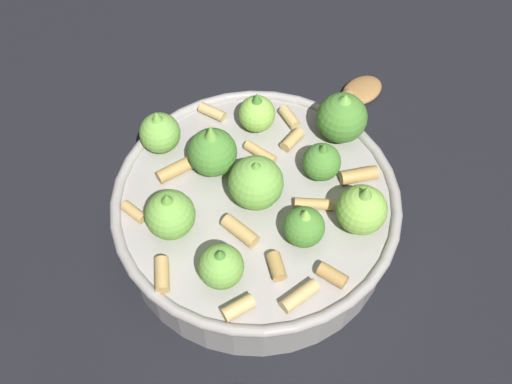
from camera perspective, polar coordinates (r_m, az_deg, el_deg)
ground_plane at (r=0.59m, az=-0.00°, el=-3.63°), size 2.40×2.40×0.00m
cooking_pan at (r=0.56m, az=0.11°, el=-1.37°), size 0.26×0.26×0.11m
wooden_spoon at (r=0.67m, az=5.98°, el=6.66°), size 0.20×0.12×0.02m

